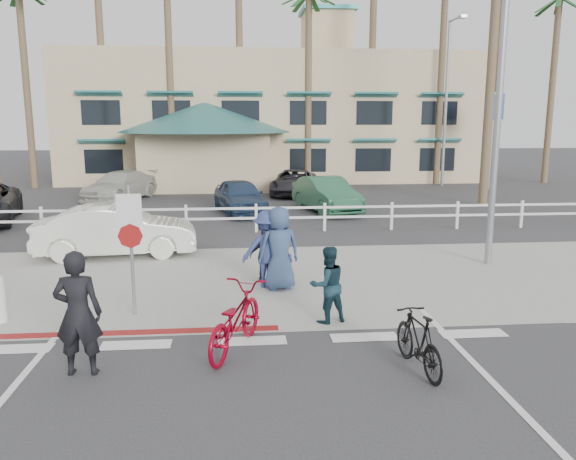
{
  "coord_description": "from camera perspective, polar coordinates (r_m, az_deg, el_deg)",
  "views": [
    {
      "loc": [
        -0.2,
        -8.7,
        3.8
      ],
      "look_at": [
        0.85,
        3.11,
        1.5
      ],
      "focal_mm": 35.0,
      "sensor_mm": 36.0,
      "label": 1
    }
  ],
  "objects": [
    {
      "name": "ground",
      "position": [
        9.5,
        -3.55,
        -12.63
      ],
      "size": [
        140.0,
        140.0,
        0.0
      ],
      "primitive_type": "plane",
      "color": "#333335"
    },
    {
      "name": "bike_path",
      "position": [
        7.71,
        -3.12,
        -18.56
      ],
      "size": [
        12.0,
        16.0,
        0.01
      ],
      "primitive_type": "cube",
      "color": "#333335",
      "rests_on": "ground"
    },
    {
      "name": "sidewalk_plaza",
      "position": [
        13.74,
        -4.07,
        -5.09
      ],
      "size": [
        22.0,
        7.0,
        0.01
      ],
      "primitive_type": "cube",
      "color": "gray",
      "rests_on": "ground"
    },
    {
      "name": "cross_street",
      "position": [
        17.62,
        -4.32,
        -1.5
      ],
      "size": [
        40.0,
        5.0,
        0.01
      ],
      "primitive_type": "cube",
      "color": "#333335",
      "rests_on": "ground"
    },
    {
      "name": "parking_lot",
      "position": [
        26.97,
        -4.61,
        2.85
      ],
      "size": [
        50.0,
        16.0,
        0.01
      ],
      "primitive_type": "cube",
      "color": "#333335",
      "rests_on": "ground"
    },
    {
      "name": "curb_red",
      "position": [
        10.97,
        -19.85,
        -9.92
      ],
      "size": [
        7.0,
        0.25,
        0.02
      ],
      "primitive_type": "cube",
      "color": "maroon",
      "rests_on": "ground"
    },
    {
      "name": "rail_fence",
      "position": [
        19.5,
        -2.96,
        1.22
      ],
      "size": [
        29.4,
        0.16,
        1.0
      ],
      "primitive_type": null,
      "color": "silver",
      "rests_on": "ground"
    },
    {
      "name": "building",
      "position": [
        39.81,
        -1.96,
        13.63
      ],
      "size": [
        28.0,
        16.0,
        11.3
      ],
      "primitive_type": null,
      "color": "#C9B28A",
      "rests_on": "ground"
    },
    {
      "name": "sign_post",
      "position": [
        11.35,
        -15.65,
        -1.39
      ],
      "size": [
        0.5,
        0.1,
        2.9
      ],
      "primitive_type": null,
      "color": "gray",
      "rests_on": "ground"
    },
    {
      "name": "streetlight_0",
      "position": [
        15.72,
        20.69,
        12.84
      ],
      "size": [
        0.6,
        2.0,
        9.0
      ],
      "primitive_type": null,
      "color": "gray",
      "rests_on": "ground"
    },
    {
      "name": "streetlight_1",
      "position": [
        34.92,
        15.73,
        12.13
      ],
      "size": [
        0.6,
        2.0,
        9.5
      ],
      "primitive_type": null,
      "color": "gray",
      "rests_on": "ground"
    },
    {
      "name": "info_sign",
      "position": [
        33.84,
        19.97,
        8.63
      ],
      "size": [
        1.2,
        0.16,
        5.6
      ],
      "primitive_type": null,
      "color": "navy",
      "rests_on": "ground"
    },
    {
      "name": "palm_1",
      "position": [
        35.81,
        -25.13,
        14.3
      ],
      "size": [
        4.0,
        4.0,
        13.0
      ],
      "primitive_type": null,
      "color": "#1B4621",
      "rests_on": "ground"
    },
    {
      "name": "palm_2",
      "position": [
        35.82,
        -18.47,
        17.17
      ],
      "size": [
        4.0,
        4.0,
        16.0
      ],
      "primitive_type": null,
      "color": "#1B4621",
      "rests_on": "ground"
    },
    {
      "name": "palm_3",
      "position": [
        34.07,
        -11.94,
        16.14
      ],
      "size": [
        4.0,
        4.0,
        14.0
      ],
      "primitive_type": null,
      "color": "#1B4621",
      "rests_on": "ground"
    },
    {
      "name": "palm_4",
      "position": [
        34.9,
        -4.94,
        17.02
      ],
      "size": [
        4.0,
        4.0,
        15.0
      ],
      "primitive_type": null,
      "color": "#1B4621",
      "rests_on": "ground"
    },
    {
      "name": "palm_5",
      "position": [
        34.07,
        2.09,
        15.51
      ],
      "size": [
        4.0,
        4.0,
        13.0
      ],
      "primitive_type": null,
      "color": "#1B4621",
      "rests_on": "ground"
    },
    {
      "name": "palm_6",
      "position": [
        35.97,
        8.58,
        18.37
      ],
      "size": [
        4.0,
        4.0,
        17.0
      ],
      "primitive_type": null,
      "color": "#1B4621",
      "rests_on": "ground"
    },
    {
      "name": "palm_7",
      "position": [
        35.98,
        15.35,
        15.7
      ],
      "size": [
        4.0,
        4.0,
        14.0
      ],
      "primitive_type": null,
      "color": "#1B4621",
      "rests_on": "ground"
    },
    {
      "name": "palm_8",
      "position": [
        38.47,
        20.66,
        15.82
      ],
      "size": [
        4.0,
        4.0,
        15.0
      ],
      "primitive_type": null,
      "color": "#1B4621",
      "rests_on": "ground"
    },
    {
      "name": "palm_9",
      "position": [
        38.88,
        25.32,
        13.94
      ],
      "size": [
        4.0,
        4.0,
        13.0
      ],
      "primitive_type": null,
      "color": "#1B4621",
      "rests_on": "ground"
    },
    {
      "name": "palm_11",
      "position": [
        27.31,
        20.09,
        17.07
      ],
      "size": [
        4.0,
        4.0,
        14.0
      ],
      "primitive_type": null,
      "color": "#1B4621",
      "rests_on": "ground"
    },
    {
      "name": "bike_red",
      "position": [
        9.52,
        -5.44,
        -9.03
      ],
      "size": [
        1.46,
        2.22,
        1.1
      ],
      "primitive_type": "imported",
      "rotation": [
        0.0,
        0.0,
        2.76
      ],
      "color": "maroon",
      "rests_on": "ground"
    },
    {
      "name": "rider_red",
      "position": [
        9.06,
        -20.55,
        -7.94
      ],
      "size": [
        0.71,
        0.47,
        1.94
      ],
      "primitive_type": "imported",
      "rotation": [
        0.0,
        0.0,
        3.14
      ],
      "color": "black",
      "rests_on": "ground"
    },
    {
      "name": "bike_black",
      "position": [
        9.01,
        13.12,
        -10.95
      ],
      "size": [
        0.65,
        1.64,
        0.96
      ],
      "primitive_type": "imported",
      "rotation": [
        0.0,
        0.0,
        3.27
      ],
      "color": "black",
      "rests_on": "ground"
    },
    {
      "name": "rider_black",
      "position": [
        10.75,
        4.04,
        -5.57
      ],
      "size": [
        0.87,
        0.77,
        1.49
      ],
      "primitive_type": "imported",
      "rotation": [
        0.0,
        0.0,
        3.47
      ],
      "color": "#122A35",
      "rests_on": "ground"
    },
    {
      "name": "pedestrian_a",
      "position": [
        12.96,
        -2.11,
        -1.96
      ],
      "size": [
        1.2,
        0.73,
        1.8
      ],
      "primitive_type": "imported",
      "rotation": [
        0.0,
        0.0,
        3.09
      ],
      "color": "navy",
      "rests_on": "ground"
    },
    {
      "name": "pedestrian_child",
      "position": [
        13.47,
        -2.34,
        -2.65
      ],
      "size": [
        0.75,
        0.33,
        1.26
      ],
      "primitive_type": "imported",
      "rotation": [
        0.0,
        0.0,
        3.1
      ],
      "color": "#272831",
      "rests_on": "ground"
    },
    {
      "name": "pedestrian_b",
      "position": [
        12.76,
        -0.88,
        -1.87
      ],
      "size": [
        1.05,
        0.8,
        1.93
      ],
      "primitive_type": "imported",
      "rotation": [
        0.0,
        0.0,
        3.35
      ],
      "color": "navy",
      "rests_on": "ground"
    },
    {
      "name": "car_white_sedan",
      "position": [
        16.71,
        -17.03,
        -0.09
      ],
      "size": [
        4.59,
        1.98,
        1.47
      ],
      "primitive_type": "imported",
      "rotation": [
        0.0,
        0.0,
        1.67
      ],
      "color": "silver",
      "rests_on": "ground"
    },
    {
      "name": "lot_car_2",
      "position": [
        23.53,
        -4.89,
        3.41
      ],
      "size": [
        2.57,
        4.48,
        1.44
      ],
      "primitive_type": "imported",
      "rotation": [
        0.0,
        0.0,
        0.22
      ],
      "color": "navy",
      "rests_on": "ground"
    },
    {
      "name": "lot_car_3",
      "position": [
        23.99,
        3.91,
        3.62
      ],
      "size": [
        2.6,
        4.73,
        1.48
      ],
      "primitive_type": "imported",
      "rotation": [
        0.0,
        0.0,
        0.24
      ],
      "color": "#275C3F",
      "rests_on": "ground"
    },
    {
      "name": "lot_car_4",
      "position": [
        28.87,
        -16.72,
        4.34
      ],
      "size": [
        3.56,
        5.17,
        1.39
      ],
      "primitive_type": "imported",
      "rotation": [
        0.0,
        0.0,
        -0.37
      ],
      "color": "beige",
      "rests_on": "ground"
    },
    {
      "name": "lot_car_5",
      "position": [
        29.49,
        0.64,
        4.86
      ],
      "size": [
        3.04,
        5.05,
        1.31
      ],
      "primitive_type": "imported",
      "rotation": [
        0.0,
        0.0,
        -0.19
      ],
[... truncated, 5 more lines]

